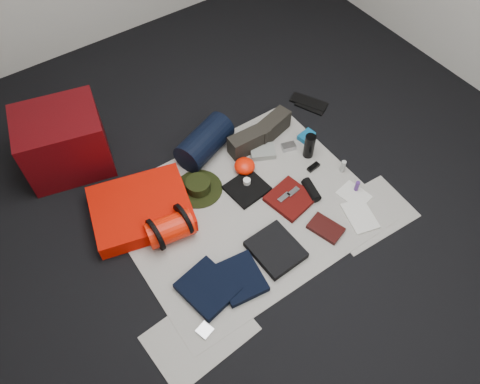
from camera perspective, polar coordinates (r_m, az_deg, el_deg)
floor at (r=3.15m, az=0.66°, el=-2.15°), size 4.50×4.50×0.02m
newspaper_mat at (r=3.14m, az=0.66°, el=-2.02°), size 1.60×1.30×0.01m
newspaper_sheet_front_left at (r=2.77m, az=-4.89°, el=-16.78°), size 0.61×0.44×0.00m
newspaper_sheet_front_right at (r=3.24m, az=15.34°, el=-2.56°), size 0.60×0.43×0.00m
red_cabinet at (r=3.43m, az=-20.70°, el=5.76°), size 0.64×0.58×0.46m
sleeping_pad at (r=3.14m, az=-11.97°, el=-2.03°), size 0.73×0.65×0.11m
stuff_sack at (r=2.98m, az=-8.52°, el=-4.44°), size 0.32×0.22×0.17m
sack_strap_left at (r=2.95m, az=-10.25°, el=-5.14°), size 0.02×0.22×0.22m
sack_strap_right at (r=2.99m, az=-6.91°, el=-3.31°), size 0.03×0.22×0.22m
navy_duffel at (r=3.37m, az=-4.34°, el=6.11°), size 0.48×0.36×0.23m
boonie_brim at (r=3.24m, az=-5.07°, el=0.40°), size 0.41×0.41×0.01m
boonie_crown at (r=3.21m, az=-5.12°, el=0.85°), size 0.17×0.17×0.07m
hiking_boot_left at (r=3.41m, az=1.13°, el=6.20°), size 0.31×0.13×0.15m
hiking_boot_right at (r=3.52m, az=3.95°, el=7.97°), size 0.33×0.19×0.15m
flip_flop_left at (r=3.81m, az=8.55°, el=10.22°), size 0.18×0.25×0.01m
flip_flop_right at (r=3.85m, az=8.39°, el=10.79°), size 0.24×0.31×0.02m
trousers_navy_a at (r=2.84m, az=-3.98°, el=-11.61°), size 0.33×0.36×0.05m
trousers_navy_b at (r=2.86m, az=0.05°, el=-10.47°), size 0.29×0.32×0.04m
trousers_charcoal at (r=2.96m, az=4.37°, el=-7.01°), size 0.29×0.33×0.05m
black_tshirt at (r=3.22m, az=0.85°, el=0.46°), size 0.28×0.26×0.03m
red_shirt at (r=3.18m, az=6.13°, el=-0.82°), size 0.31×0.31×0.04m
orange_stuff_sack at (r=3.30m, az=0.57°, el=3.18°), size 0.16×0.16×0.10m
first_aid_pouch at (r=3.42m, az=2.77°, el=4.94°), size 0.22×0.20×0.04m
water_bottle at (r=3.39m, az=8.45°, el=5.57°), size 0.10×0.10×0.19m
speaker at (r=3.22m, az=8.67°, el=0.25°), size 0.11×0.19×0.07m
compact_camera at (r=3.47m, az=5.93°, el=5.52°), size 0.11×0.09×0.04m
cyan_case at (r=3.56m, az=8.09°, el=6.78°), size 0.14×0.10×0.04m
toiletry_purple at (r=3.29m, az=14.06°, el=0.69°), size 0.03×0.03×0.09m
toiletry_clear at (r=3.37m, az=12.44°, el=3.07°), size 0.04×0.04×0.10m
paperback_book at (r=3.09m, az=10.41°, el=-4.36°), size 0.20×0.25×0.03m
map_booklet at (r=3.20m, az=14.41°, el=-2.83°), size 0.23×0.29×0.01m
map_printout at (r=3.29m, az=13.73°, el=-0.34°), size 0.19×0.23×0.01m
sunglasses at (r=3.38m, az=8.94°, el=3.02°), size 0.10×0.05×0.02m
key_cluster at (r=2.76m, az=-4.32°, el=-16.46°), size 0.10×0.10×0.01m
tape_roll at (r=3.22m, az=0.84°, el=1.30°), size 0.05×0.05×0.04m
energy_bar_a at (r=3.15m, az=5.38°, el=-0.65°), size 0.10×0.05×0.01m
energy_bar_b at (r=3.19m, az=6.51°, el=0.02°), size 0.10×0.05×0.01m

